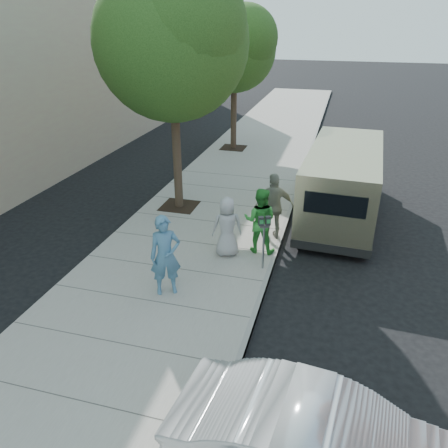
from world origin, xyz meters
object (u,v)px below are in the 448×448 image
at_px(van, 343,182).
at_px(person_officer, 165,256).
at_px(person_green_shirt, 260,220).
at_px(tree_near, 173,37).
at_px(person_gray_shirt, 227,227).
at_px(person_striped_polo, 274,207).
at_px(parking_meter, 264,231).
at_px(tree_far, 235,45).

height_order(van, person_officer, van).
bearing_deg(van, person_green_shirt, -119.74).
distance_m(tree_near, person_officer, 6.80).
relative_size(van, person_gray_shirt, 3.86).
bearing_deg(person_striped_polo, parking_meter, 68.29).
bearing_deg(person_officer, tree_near, 78.01).
distance_m(person_green_shirt, person_striped_polo, 0.91).
bearing_deg(person_gray_shirt, tree_near, -70.28).
bearing_deg(person_officer, person_green_shirt, 27.24).
relative_size(person_officer, person_green_shirt, 1.06).
xyz_separation_m(tree_near, tree_far, (-0.00, 7.60, -0.66)).
bearing_deg(person_striped_polo, person_gray_shirt, 28.70).
bearing_deg(person_gray_shirt, parking_meter, 136.03).
relative_size(tree_near, van, 1.16).
distance_m(tree_near, person_striped_polo, 5.79).
bearing_deg(person_gray_shirt, person_green_shirt, -171.91).
bearing_deg(tree_near, van, 9.14).
distance_m(tree_near, parking_meter, 6.47).
xyz_separation_m(parking_meter, person_officer, (-1.99, -1.65, -0.09)).
relative_size(person_green_shirt, person_gray_shirt, 1.11).
xyz_separation_m(tree_near, parking_meter, (3.50, -3.29, -4.33)).
bearing_deg(person_striped_polo, van, -151.44).
bearing_deg(van, tree_far, 131.16).
height_order(van, person_green_shirt, van).
bearing_deg(tree_near, person_striped_polo, -23.53).
distance_m(tree_far, person_green_shirt, 11.16).
bearing_deg(parking_meter, person_striped_polo, 67.47).
height_order(tree_far, van, tree_far).
relative_size(van, person_striped_polo, 3.26).
xyz_separation_m(tree_far, person_gray_shirt, (2.42, -10.43, -3.90)).
height_order(person_officer, person_striped_polo, person_striped_polo).
relative_size(parking_meter, person_gray_shirt, 0.88).
relative_size(tree_near, person_gray_shirt, 4.49).
height_order(person_gray_shirt, person_striped_polo, person_striped_polo).
height_order(tree_far, parking_meter, tree_far).
bearing_deg(parking_meter, tree_near, 112.68).
xyz_separation_m(parking_meter, person_striped_polo, (-0.05, 1.78, -0.08)).
bearing_deg(person_gray_shirt, person_striped_polo, -148.85).
xyz_separation_m(van, person_officer, (-3.79, -5.80, -0.12)).
xyz_separation_m(tree_near, person_green_shirt, (3.23, -2.38, -4.47)).
bearing_deg(parking_meter, person_officer, -164.35).
bearing_deg(person_striped_polo, tree_far, -92.54).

